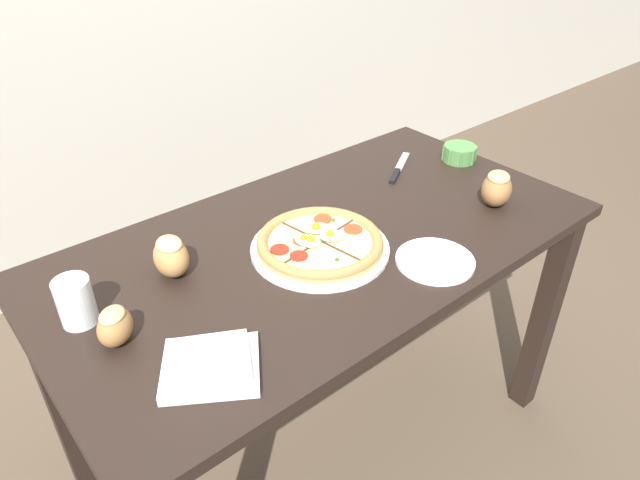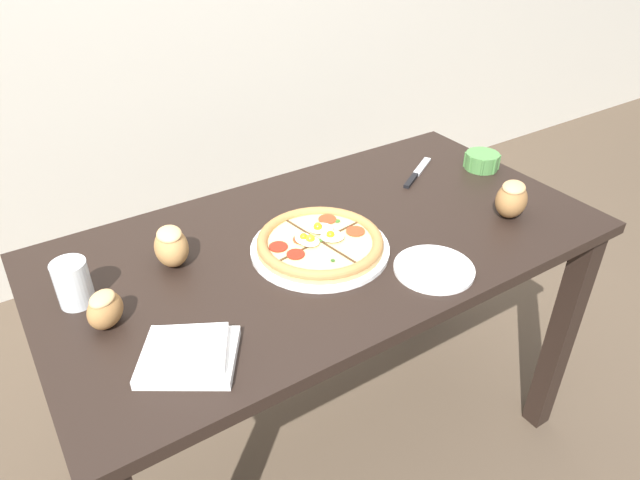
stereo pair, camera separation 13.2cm
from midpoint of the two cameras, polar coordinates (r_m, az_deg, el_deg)
The scene contains 11 objects.
ground_plane at distance 1.92m, azimuth 2.59°, elevation -19.41°, with size 12.00×12.00×0.00m, color brown.
dining_table at distance 1.45m, azimuth 3.23°, elevation -3.76°, with size 1.36×0.72×0.76m.
pizza at distance 1.33m, azimuth 2.84°, elevation -0.45°, with size 0.33×0.33×0.05m.
ramekin_bowl at distance 1.79m, azimuth 17.97°, elevation 7.53°, with size 0.11×0.11×0.05m.
napkin_folded at distance 1.07m, azimuth -9.53°, elevation -11.33°, with size 0.22×0.22×0.04m.
bread_piece_near at distance 1.17m, azimuth -17.72°, elevation -6.70°, with size 0.10×0.10×0.07m.
bread_piece_mid at distance 1.30m, azimuth -11.88°, elevation -0.65°, with size 0.09×0.11×0.09m.
bread_piece_far at distance 1.56m, azimuth 20.97°, elevation 3.83°, with size 0.13×0.12×0.09m.
knife_main at distance 1.72m, azimuth 11.90°, elevation 6.55°, with size 0.19×0.12×0.01m.
water_glass at distance 1.24m, azimuth -20.66°, elevation -4.38°, with size 0.07×0.07×0.10m.
side_saucer at distance 1.31m, azimuth 14.19°, elevation -2.92°, with size 0.18×0.18×0.01m.
Camera 2 is at (-0.65, -0.97, 1.52)m, focal length 32.00 mm.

